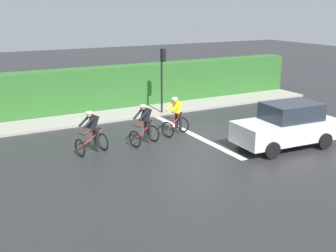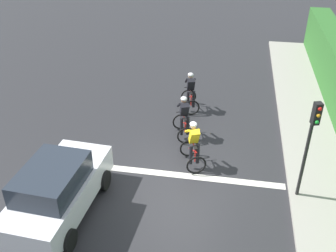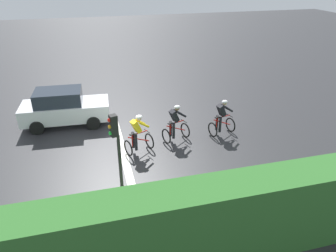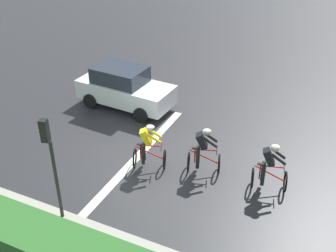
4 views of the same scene
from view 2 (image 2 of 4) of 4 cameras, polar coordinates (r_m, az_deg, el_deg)
ground_plane at (r=13.03m, az=1.28°, el=-7.54°), size 80.00×80.00×0.00m
sidewalk_kerb at (r=14.93m, az=21.79°, el=-4.16°), size 2.80×24.07×0.12m
road_marking_stop_line at (r=13.14m, az=1.38°, el=-7.13°), size 7.00×0.30×0.01m
cyclist_lead at (r=16.59m, az=3.29°, el=4.85°), size 0.93×1.22×1.66m
cyclist_second at (r=14.67m, az=2.33°, el=1.09°), size 0.99×1.24×1.66m
cyclist_mid at (r=13.14m, az=3.71°, el=-2.90°), size 1.02×1.25×1.66m
car_white at (r=11.64m, az=-15.76°, el=-8.90°), size 2.07×4.19×1.76m
traffic_light_near_crossing at (r=11.61m, az=20.02°, el=-1.60°), size 0.25×0.31×3.34m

